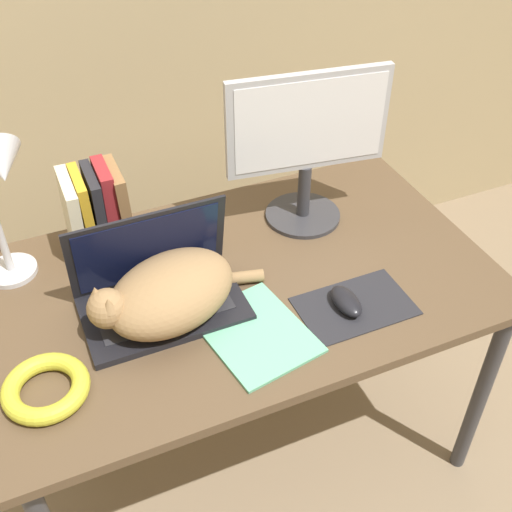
% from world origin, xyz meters
% --- Properties ---
extents(desk, '(1.29, 0.78, 0.72)m').
position_xyz_m(desk, '(0.00, 0.39, 0.65)').
color(desk, brown).
rests_on(desk, ground_plane).
extents(laptop, '(0.39, 0.24, 0.25)m').
position_xyz_m(laptop, '(-0.21, 0.38, 0.77)').
color(laptop, black).
rests_on(laptop, desk).
extents(cat, '(0.45, 0.33, 0.15)m').
position_xyz_m(cat, '(-0.21, 0.34, 0.79)').
color(cat, '#99754C').
rests_on(cat, desk).
extents(external_monitor, '(0.44, 0.21, 0.44)m').
position_xyz_m(external_monitor, '(0.27, 0.57, 0.96)').
color(external_monitor, '#333338').
rests_on(external_monitor, desk).
extents(mousepad, '(0.28, 0.18, 0.00)m').
position_xyz_m(mousepad, '(0.22, 0.19, 0.72)').
color(mousepad, '#232328').
rests_on(mousepad, desk).
extents(computer_mouse, '(0.06, 0.11, 0.04)m').
position_xyz_m(computer_mouse, '(0.20, 0.19, 0.74)').
color(computer_mouse, black).
rests_on(computer_mouse, mousepad).
extents(book_row, '(0.16, 0.17, 0.24)m').
position_xyz_m(book_row, '(-0.29, 0.66, 0.84)').
color(book_row, beige).
rests_on(book_row, desk).
extents(desk_lamp, '(0.17, 0.17, 0.41)m').
position_xyz_m(desk_lamp, '(-0.50, 0.62, 0.99)').
color(desk_lamp, silver).
rests_on(desk_lamp, desk).
extents(cable_coil, '(0.19, 0.19, 0.04)m').
position_xyz_m(cable_coil, '(-0.52, 0.22, 0.74)').
color(cable_coil, gold).
rests_on(cable_coil, desk).
extents(notepad, '(0.26, 0.30, 0.01)m').
position_xyz_m(notepad, '(-0.04, 0.20, 0.72)').
color(notepad, '#6BBC93').
rests_on(notepad, desk).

